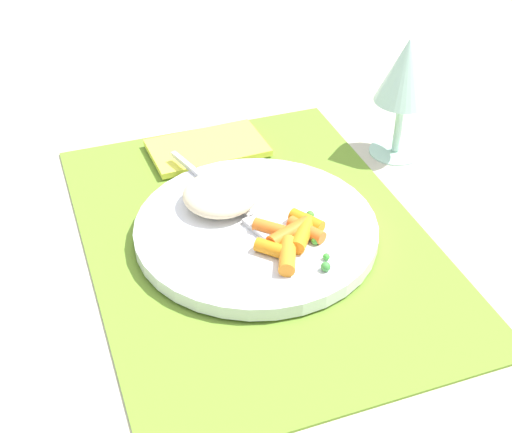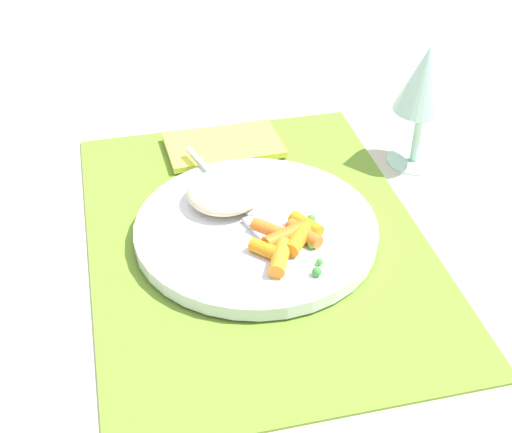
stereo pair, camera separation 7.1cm
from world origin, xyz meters
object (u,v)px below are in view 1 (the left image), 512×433
(carrot_portion, at_px, (292,236))
(napkin, at_px, (207,148))
(plate, at_px, (256,229))
(fork, at_px, (232,202))
(wine_glass, at_px, (405,75))
(rice_mound, at_px, (220,194))

(carrot_portion, relative_size, napkin, 0.63)
(plate, bearing_deg, fork, -163.22)
(wine_glass, relative_size, napkin, 1.08)
(fork, bearing_deg, rice_mound, -97.38)
(napkin, bearing_deg, fork, -4.94)
(rice_mound, bearing_deg, carrot_portion, 29.80)
(carrot_portion, bearing_deg, fork, -156.24)
(plate, height_order, fork, fork)
(fork, bearing_deg, wine_glass, 104.97)
(plate, height_order, wine_glass, wine_glass)
(rice_mound, relative_size, carrot_portion, 0.91)
(plate, relative_size, napkin, 1.82)
(rice_mound, relative_size, fork, 0.41)
(fork, height_order, wine_glass, wine_glass)
(fork, relative_size, napkin, 1.39)
(plate, height_order, carrot_portion, carrot_portion)
(rice_mound, distance_m, fork, 0.02)
(plate, bearing_deg, wine_glass, 115.36)
(plate, relative_size, carrot_portion, 2.87)
(wine_glass, bearing_deg, carrot_portion, -53.59)
(fork, distance_m, napkin, 0.14)
(carrot_portion, bearing_deg, rice_mound, -150.20)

